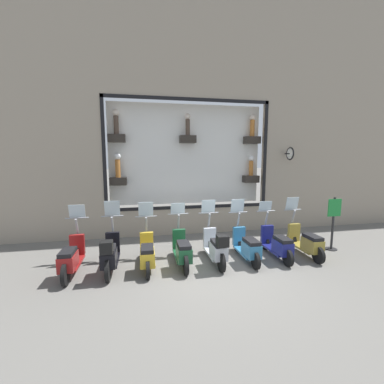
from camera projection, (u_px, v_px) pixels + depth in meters
The scene contains 11 objects.
ground_plane at pixel (214, 273), 6.54m from camera, with size 120.00×120.00×0.00m, color #66635E.
building_facade at pixel (188, 93), 9.34m from camera, with size 1.17×36.00×10.22m.
scooter_olive_0 at pixel (306, 242), 7.60m from camera, with size 1.80×0.61×1.65m.
scooter_navy_1 at pixel (277, 244), 7.42m from camera, with size 1.79×0.61×1.55m.
scooter_teal_2 at pixel (247, 246), 7.25m from camera, with size 1.79×0.60×1.65m.
scooter_silver_3 at pixel (216, 247), 7.01m from camera, with size 1.80×0.60×1.65m.
scooter_green_4 at pixel (182, 250), 6.90m from camera, with size 1.80×0.60×1.59m.
scooter_yellow_5 at pixel (147, 254), 6.72m from camera, with size 1.79×0.60×1.65m.
scooter_black_6 at pixel (110, 254), 6.49m from camera, with size 1.81×0.61×1.72m.
scooter_red_7 at pixel (71, 258), 6.37m from camera, with size 1.81×0.61×1.64m.
shop_sign_post at pixel (333, 222), 8.07m from camera, with size 0.36×0.45×1.69m.
Camera 1 is at (-5.99, 1.72, 2.92)m, focal length 24.00 mm.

